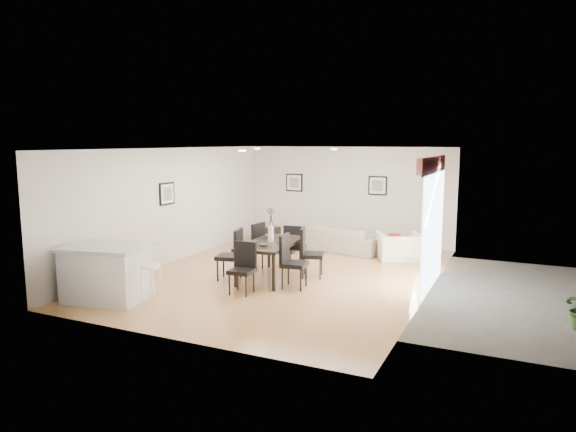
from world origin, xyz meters
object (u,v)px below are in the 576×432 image
at_px(sofa, 340,239).
at_px(dining_chair_wnear, 233,252).
at_px(dining_chair_head, 243,265).
at_px(dining_chair_wfar, 254,244).
at_px(dining_chair_efar, 308,250).
at_px(dining_chair_enear, 290,258).
at_px(side_table, 271,237).
at_px(coffee_table, 277,244).
at_px(dining_chair_foot, 294,243).
at_px(armchair, 399,247).
at_px(dining_table, 271,246).
at_px(kitchen_island, 107,272).
at_px(bar_stool, 151,271).

distance_m(sofa, dining_chair_wnear, 3.77).
bearing_deg(dining_chair_head, dining_chair_wfar, 108.29).
relative_size(dining_chair_wfar, dining_chair_efar, 1.03).
distance_m(dining_chair_enear, side_table, 4.08).
distance_m(sofa, dining_chair_head, 4.34).
distance_m(dining_chair_efar, dining_chair_head, 1.72).
bearing_deg(side_table, coffee_table, -50.56).
relative_size(dining_chair_head, dining_chair_foot, 1.01).
distance_m(sofa, dining_chair_foot, 2.06).
distance_m(armchair, dining_chair_wfar, 3.57).
relative_size(sofa, dining_table, 1.16).
relative_size(dining_chair_wnear, dining_chair_efar, 1.02).
xyz_separation_m(dining_chair_head, kitchen_island, (-2.04, -1.40, -0.03)).
height_order(dining_chair_wnear, dining_chair_wfar, dining_chair_wfar).
height_order(dining_chair_enear, bar_stool, dining_chair_enear).
relative_size(armchair, dining_chair_wfar, 0.96).
height_order(armchair, dining_chair_head, dining_chair_head).
distance_m(dining_chair_wfar, bar_stool, 3.04).
xyz_separation_m(dining_chair_enear, dining_chair_head, (-0.66, -0.68, -0.05)).
bearing_deg(sofa, dining_chair_enear, 103.87).
relative_size(dining_chair_efar, bar_stool, 1.39).
relative_size(dining_chair_wfar, dining_chair_enear, 1.01).
xyz_separation_m(sofa, dining_chair_enear, (0.23, -3.63, 0.26)).
bearing_deg(side_table, kitchen_island, -95.62).
relative_size(dining_chair_efar, side_table, 1.96).
distance_m(sofa, side_table, 1.93).
bearing_deg(kitchen_island, coffee_table, 66.81).
height_order(kitchen_island, bar_stool, kitchen_island).
bearing_deg(side_table, dining_chair_wnear, -76.14).
bearing_deg(kitchen_island, bar_stool, -11.73).
height_order(dining_table, coffee_table, dining_table).
bearing_deg(dining_chair_foot, dining_chair_wfar, 40.20).
bearing_deg(coffee_table, side_table, 116.01).
distance_m(dining_chair_head, bar_stool, 1.75).
distance_m(dining_table, bar_stool, 2.76).
relative_size(dining_chair_enear, coffee_table, 1.13).
relative_size(dining_chair_head, coffee_table, 1.04).
bearing_deg(bar_stool, dining_chair_head, 53.47).
bearing_deg(dining_chair_enear, dining_chair_foot, 15.44).
xyz_separation_m(dining_chair_enear, coffee_table, (-1.69, 2.89, -0.40)).
xyz_separation_m(dining_table, dining_chair_wnear, (-0.65, -0.44, -0.10)).
distance_m(dining_table, side_table, 3.36).
bearing_deg(dining_chair_foot, kitchen_island, 54.60).
bearing_deg(armchair, dining_chair_efar, 32.77).
bearing_deg(dining_chair_head, dining_chair_enear, 42.43).
height_order(dining_chair_head, coffee_table, dining_chair_head).
distance_m(dining_chair_wnear, side_table, 3.54).
height_order(dining_chair_wnear, dining_chair_enear, dining_chair_wnear).
bearing_deg(dining_chair_wnear, kitchen_island, -46.21).
relative_size(dining_chair_wfar, bar_stool, 1.43).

